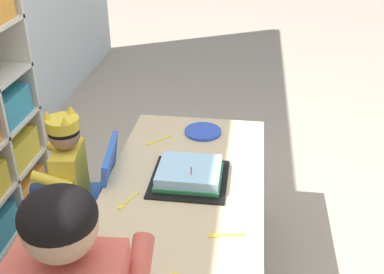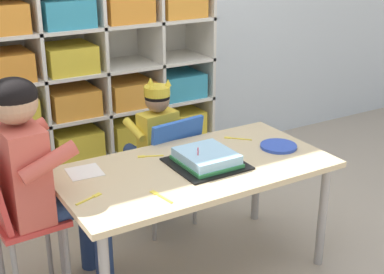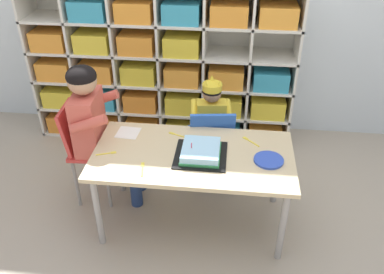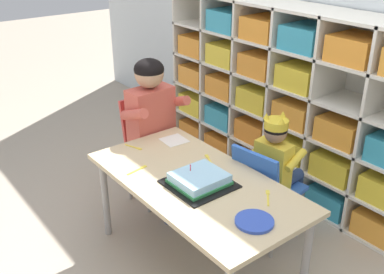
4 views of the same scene
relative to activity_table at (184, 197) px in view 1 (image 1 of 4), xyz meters
The scene contains 9 objects.
activity_table is the anchor object (origin of this frame).
classroom_chair_blue 0.47m from the activity_table, 79.18° to the left, with size 0.38×0.40×0.67m.
child_with_crown 0.57m from the activity_table, 82.65° to the left, with size 0.31×0.32×0.84m.
birthday_cake_on_tray 0.10m from the activity_table, 17.45° to the right, with size 0.32×0.32×0.10m.
paper_plate_stack 0.47m from the activity_table, ahead, with size 0.18×0.18×0.01m, color blue.
paper_napkin_square 0.50m from the activity_table, 157.37° to the left, with size 0.15×0.15×0.00m, color white.
fork_near_child_seat 0.34m from the activity_table, 146.49° to the right, with size 0.04×0.14×0.00m.
fork_near_cake_tray 0.40m from the activity_table, 26.84° to the left, with size 0.11×0.11×0.00m.
fork_scattered_mid_table 0.25m from the activity_table, 123.77° to the left, with size 0.12×0.06×0.00m.
Camera 1 is at (-1.58, -0.24, 1.69)m, focal length 44.21 mm.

